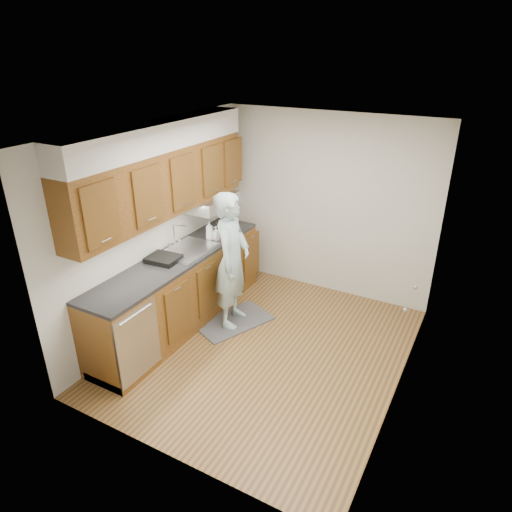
{
  "coord_description": "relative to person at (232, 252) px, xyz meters",
  "views": [
    {
      "loc": [
        2.0,
        -3.9,
        3.25
      ],
      "look_at": [
        -0.27,
        0.25,
        1.05
      ],
      "focal_mm": 32.0,
      "sensor_mm": 36.0,
      "label": 1
    }
  ],
  "objects": [
    {
      "name": "wall_right",
      "position": [
        2.14,
        -0.32,
        0.26
      ],
      "size": [
        0.02,
        3.5,
        2.5
      ],
      "primitive_type": "cube",
      "color": "beige",
      "rests_on": "floor"
    },
    {
      "name": "wall_left",
      "position": [
        -0.86,
        -0.32,
        0.26
      ],
      "size": [
        0.02,
        3.5,
        2.5
      ],
      "primitive_type": "cube",
      "color": "beige",
      "rests_on": "floor"
    },
    {
      "name": "soap_bottle_a",
      "position": [
        -0.51,
        0.29,
        0.08
      ],
      "size": [
        0.13,
        0.13,
        0.26
      ],
      "primitive_type": "imported",
      "rotation": [
        0.0,
        0.0,
        0.33
      ],
      "color": "silver",
      "rests_on": "counter"
    },
    {
      "name": "counter",
      "position": [
        -0.56,
        -0.33,
        -0.5
      ],
      "size": [
        0.64,
        2.8,
        1.3
      ],
      "color": "brown",
      "rests_on": "floor"
    },
    {
      "name": "floor",
      "position": [
        0.64,
        -0.32,
        -0.99
      ],
      "size": [
        3.5,
        3.5,
        0.0
      ],
      "primitive_type": "plane",
      "color": "olive",
      "rests_on": "ground"
    },
    {
      "name": "wall_back",
      "position": [
        0.64,
        1.43,
        0.26
      ],
      "size": [
        3.0,
        0.02,
        2.5
      ],
      "primitive_type": "cube",
      "color": "beige",
      "rests_on": "floor"
    },
    {
      "name": "ceiling",
      "position": [
        0.64,
        -0.32,
        1.51
      ],
      "size": [
        3.5,
        3.5,
        0.0
      ],
      "primitive_type": "plane",
      "rotation": [
        3.14,
        0.0,
        0.0
      ],
      "color": "white",
      "rests_on": "wall_left"
    },
    {
      "name": "floor_mat",
      "position": [
        0.0,
        -0.0,
        -0.98
      ],
      "size": [
        0.9,
        1.1,
        0.02
      ],
      "primitive_type": "cube",
      "rotation": [
        0.0,
        0.0,
        -0.41
      ],
      "color": "#5C5C5F",
      "rests_on": "floor"
    },
    {
      "name": "soap_bottle_b",
      "position": [
        -0.44,
        0.34,
        0.04
      ],
      "size": [
        0.09,
        0.1,
        0.18
      ],
      "primitive_type": "imported",
      "rotation": [
        0.0,
        0.0,
        -0.2
      ],
      "color": "silver",
      "rests_on": "counter"
    },
    {
      "name": "dish_rack",
      "position": [
        -0.63,
        -0.51,
        -0.02
      ],
      "size": [
        0.39,
        0.34,
        0.06
      ],
      "primitive_type": "cube",
      "rotation": [
        0.0,
        0.0,
        0.08
      ],
      "color": "black",
      "rests_on": "counter"
    },
    {
      "name": "closet_door",
      "position": [
        2.13,
        -0.02,
        0.04
      ],
      "size": [
        0.02,
        1.22,
        2.05
      ],
      "primitive_type": "cube",
      "color": "white",
      "rests_on": "wall_right"
    },
    {
      "name": "upper_cabinets",
      "position": [
        -0.69,
        -0.28,
        0.96
      ],
      "size": [
        0.47,
        2.8,
        1.21
      ],
      "color": "brown",
      "rests_on": "wall_left"
    },
    {
      "name": "soda_can",
      "position": [
        -0.39,
        0.38,
        0.01
      ],
      "size": [
        0.08,
        0.08,
        0.12
      ],
      "primitive_type": "cylinder",
      "rotation": [
        0.0,
        0.0,
        -0.3
      ],
      "color": "#B01E36",
      "rests_on": "counter"
    },
    {
      "name": "person",
      "position": [
        0.0,
        0.0,
        0.0
      ],
      "size": [
        0.59,
        0.77,
        1.94
      ],
      "primitive_type": "imported",
      "rotation": [
        0.0,
        0.0,
        1.79
      ],
      "color": "#A5C6C9",
      "rests_on": "floor_mat"
    }
  ]
}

